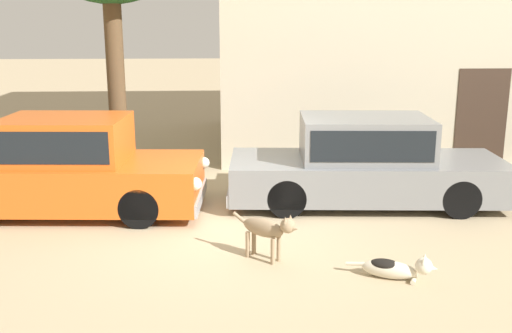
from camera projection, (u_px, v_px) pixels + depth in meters
The scene contains 5 objects.
ground_plane at pixel (227, 227), 9.16m from camera, with size 80.00×80.00×0.00m, color tan.
parked_sedan_nearest at pixel (69, 166), 9.72m from camera, with size 4.46×1.98×1.58m.
parked_sedan_second at pixel (366, 162), 10.18m from camera, with size 4.86×2.03×1.50m.
stray_dog_spotted at pixel (395, 268), 7.30m from camera, with size 1.05×0.52×0.36m.
stray_dog_tan at pixel (268, 229), 7.79m from camera, with size 0.85×0.72×0.68m.
Camera 1 is at (-0.01, -8.68, 3.11)m, focal length 41.96 mm.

